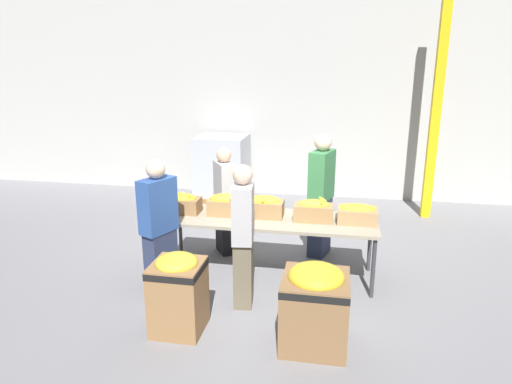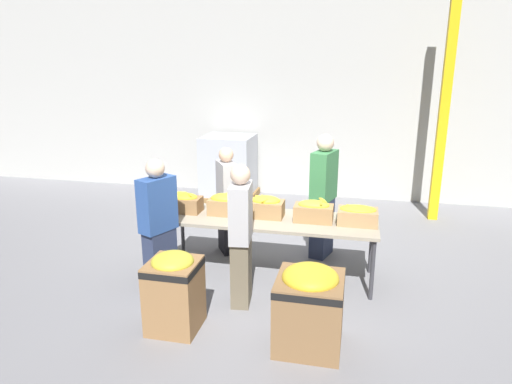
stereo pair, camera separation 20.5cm
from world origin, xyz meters
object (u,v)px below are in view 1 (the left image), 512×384
object	(u,v)px
sorting_table	(268,222)
banana_box_3	(314,210)
banana_box_2	(266,206)
banana_box_4	(357,213)
donation_bin_0	(178,290)
donation_bin_1	(315,303)
banana_box_1	(224,204)
volunteer_2	(243,237)
support_pillar	(437,103)
pallet_stack_0	(222,169)
volunteer_0	(321,196)
volunteer_1	(225,202)
volunteer_3	(159,229)
banana_box_0	(183,203)

from	to	relation	value
sorting_table	banana_box_3	xyz separation A→B (m)	(0.57, 0.01, 0.18)
banana_box_2	banana_box_4	size ratio (longest dim) A/B	0.95
donation_bin_0	banana_box_2	bearing A→B (deg)	65.98
banana_box_2	donation_bin_1	distance (m)	1.70
banana_box_1	volunteer_2	world-z (taller)	volunteer_2
banana_box_2	donation_bin_1	world-z (taller)	banana_box_2
support_pillar	pallet_stack_0	xyz separation A→B (m)	(-3.84, 0.38, -1.37)
volunteer_0	support_pillar	world-z (taller)	support_pillar
pallet_stack_0	banana_box_2	bearing A→B (deg)	-66.17
volunteer_0	pallet_stack_0	world-z (taller)	volunteer_0
banana_box_4	volunteer_0	bearing A→B (deg)	122.03
volunteer_2	donation_bin_0	xyz separation A→B (m)	(-0.54, -0.66, -0.36)
donation_bin_0	volunteer_1	bearing A→B (deg)	90.76
banana_box_1	donation_bin_0	world-z (taller)	banana_box_1
banana_box_2	volunteer_1	xyz separation A→B (m)	(-0.68, 0.57, -0.15)
banana_box_1	pallet_stack_0	world-z (taller)	pallet_stack_0
sorting_table	volunteer_3	size ratio (longest dim) A/B	1.68
banana_box_4	pallet_stack_0	distance (m)	4.06
volunteer_1	support_pillar	bearing A→B (deg)	92.97
banana_box_4	donation_bin_0	world-z (taller)	banana_box_4
volunteer_2	donation_bin_1	size ratio (longest dim) A/B	1.95
support_pillar	banana_box_0	bearing A→B (deg)	-141.48
sorting_table	support_pillar	distance (m)	3.92
banana_box_3	volunteer_3	world-z (taller)	volunteer_3
banana_box_3	pallet_stack_0	world-z (taller)	pallet_stack_0
donation_bin_1	support_pillar	size ratio (longest dim) A/B	0.21
banana_box_0	banana_box_1	world-z (taller)	banana_box_1
banana_box_1	volunteer_0	size ratio (longest dim) A/B	0.22
volunteer_1	banana_box_3	bearing A→B (deg)	32.52
donation_bin_1	pallet_stack_0	bearing A→B (deg)	114.63
banana_box_2	donation_bin_0	bearing A→B (deg)	-114.02
banana_box_2	pallet_stack_0	world-z (taller)	pallet_stack_0
sorting_table	donation_bin_0	world-z (taller)	donation_bin_0
banana_box_1	pallet_stack_0	size ratio (longest dim) A/B	0.30
banana_box_0	volunteer_0	distance (m)	1.90
banana_box_4	volunteer_3	distance (m)	2.38
banana_box_3	pallet_stack_0	xyz separation A→B (m)	(-2.00, 3.19, -0.28)
volunteer_1	donation_bin_0	xyz separation A→B (m)	(0.03, -2.04, -0.32)
volunteer_1	sorting_table	bearing A→B (deg)	16.80
banana_box_2	banana_box_4	xyz separation A→B (m)	(1.13, -0.01, -0.02)
banana_box_0	banana_box_3	distance (m)	1.68
banana_box_3	donation_bin_1	world-z (taller)	banana_box_3
donation_bin_1	pallet_stack_0	size ratio (longest dim) A/B	0.65
sorting_table	donation_bin_1	xyz separation A→B (m)	(0.69, -1.42, -0.29)
banana_box_3	donation_bin_1	xyz separation A→B (m)	(0.12, -1.43, -0.47)
volunteer_1	donation_bin_0	size ratio (longest dim) A/B	1.84
banana_box_3	banana_box_4	size ratio (longest dim) A/B	1.00
donation_bin_0	banana_box_4	bearing A→B (deg)	39.08
banana_box_1	support_pillar	size ratio (longest dim) A/B	0.10
volunteer_3	donation_bin_1	bearing A→B (deg)	-87.12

